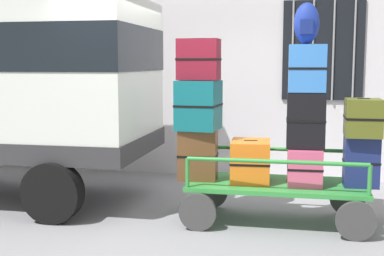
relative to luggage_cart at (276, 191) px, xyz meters
name	(u,v)px	position (x,y,z in m)	size (l,w,h in m)	color
ground_plane	(178,213)	(-1.17, 0.13, -0.36)	(40.00, 40.00, 0.00)	gray
building_wall	(211,20)	(-1.17, 2.50, 2.13)	(12.00, 0.38, 5.00)	silver
luggage_cart	(276,191)	(0.00, 0.00, 0.00)	(2.06, 1.00, 0.46)	#2D8438
cart_railing	(277,158)	(0.00, 0.00, 0.38)	(1.94, 0.87, 0.34)	#2D8438
suitcase_left_bottom	(198,155)	(-0.91, 0.00, 0.39)	(0.46, 0.35, 0.58)	brown
suitcase_left_middle	(199,105)	(-0.91, 0.04, 0.96)	(0.50, 0.54, 0.57)	#0F5960
suitcase_left_top	(199,59)	(-0.91, 0.03, 1.48)	(0.49, 0.30, 0.47)	maroon
suitcase_midleft_bottom	(250,161)	(-0.30, 0.03, 0.33)	(0.48, 0.58, 0.47)	orange
suitcase_center_bottom	(304,166)	(0.30, 0.01, 0.30)	(0.40, 0.55, 0.41)	#CC4C72
suitcase_center_middle	(306,120)	(0.30, 0.03, 0.82)	(0.43, 0.38, 0.62)	black
suitcase_center_top	(307,68)	(0.30, 0.01, 1.38)	(0.42, 0.35, 0.52)	#3372C6
suitcase_midright_bottom	(361,162)	(0.91, 0.00, 0.37)	(0.38, 0.28, 0.56)	navy
suitcase_midright_middle	(363,118)	(0.91, -0.01, 0.86)	(0.39, 0.44, 0.41)	#4C5119
backpack	(307,23)	(0.29, -0.01, 1.87)	(0.27, 0.22, 0.44)	navy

